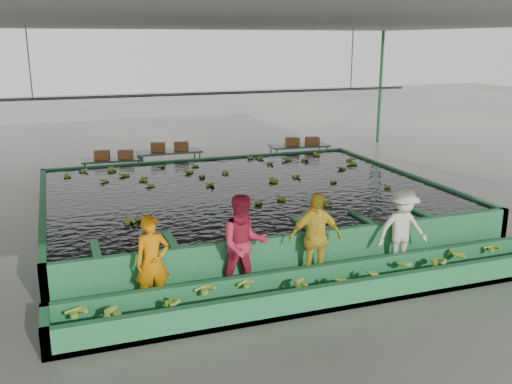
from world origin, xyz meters
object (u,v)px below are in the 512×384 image
object	(u,v)px
flotation_tank	(243,203)
worker_b	(244,245)
sorting_trough	(332,286)
box_stack_left	(114,159)
worker_c	(315,238)
worker_a	(152,262)
worker_d	(402,229)
packing_table_mid	(170,165)
box_stack_right	(302,145)
packing_table_left	(113,172)
box_stack_mid	(170,151)
packing_table_right	(299,158)

from	to	relation	value
flotation_tank	worker_b	bearing A→B (deg)	-108.29
sorting_trough	box_stack_left	xyz separation A→B (m)	(-2.75, 10.10, 0.62)
worker_c	flotation_tank	bearing A→B (deg)	94.49
sorting_trough	worker_a	world-z (taller)	worker_a
sorting_trough	worker_d	bearing A→B (deg)	21.92
worker_a	packing_table_mid	size ratio (longest dim) A/B	0.78
box_stack_right	packing_table_left	bearing A→B (deg)	178.49
sorting_trough	box_stack_mid	world-z (taller)	box_stack_mid
sorting_trough	worker_b	xyz separation A→B (m)	(-1.42, 0.80, 0.70)
worker_d	box_stack_mid	bearing A→B (deg)	111.08
worker_b	packing_table_right	world-z (taller)	worker_b
sorting_trough	packing_table_right	world-z (taller)	packing_table_right
packing_table_left	box_stack_left	distance (m)	0.44
worker_d	worker_a	bearing A→B (deg)	-175.74
packing_table_left	box_stack_mid	size ratio (longest dim) A/B	1.50
sorting_trough	worker_c	xyz separation A→B (m)	(0.02, 0.80, 0.66)
flotation_tank	box_stack_right	distance (m)	6.18
flotation_tank	worker_c	size ratio (longest dim) A/B	5.50
worker_a	packing_table_mid	xyz separation A→B (m)	(2.21, 9.49, -0.35)
sorting_trough	worker_a	bearing A→B (deg)	165.58
worker_b	worker_d	distance (m)	3.41
flotation_tank	box_stack_right	bearing A→B (deg)	51.24
worker_d	box_stack_right	distance (m)	9.29
worker_c	worker_d	world-z (taller)	worker_c
packing_table_left	worker_d	bearing A→B (deg)	-62.57
worker_d	box_stack_left	world-z (taller)	worker_d
worker_a	box_stack_mid	bearing A→B (deg)	73.03
worker_a	worker_b	size ratio (longest dim) A/B	0.88
box_stack_mid	flotation_tank	bearing A→B (deg)	-80.36
worker_a	packing_table_right	distance (m)	11.42
worker_a	box_stack_right	distance (m)	11.46
worker_b	box_stack_mid	bearing A→B (deg)	90.64
flotation_tank	packing_table_mid	bearing A→B (deg)	99.85
worker_b	packing_table_right	bearing A→B (deg)	64.43
worker_d	packing_table_right	size ratio (longest dim) A/B	0.82
worker_a	worker_b	bearing A→B (deg)	-3.76
worker_d	packing_table_mid	size ratio (longest dim) A/B	0.80
sorting_trough	packing_table_right	size ratio (longest dim) A/B	4.77
worker_d	box_stack_right	world-z (taller)	worker_d
worker_a	packing_table_left	bearing A→B (deg)	84.50
worker_a	packing_table_right	size ratio (longest dim) A/B	0.80
packing_table_left	box_stack_right	bearing A→B (deg)	-1.51
box_stack_right	sorting_trough	bearing A→B (deg)	-111.28
packing_table_left	box_stack_mid	distance (m)	2.03
worker_b	flotation_tank	bearing A→B (deg)	75.60
worker_c	sorting_trough	bearing A→B (deg)	-87.44
worker_b	box_stack_left	world-z (taller)	worker_b
packing_table_right	box_stack_right	size ratio (longest dim) A/B	1.73
packing_table_left	flotation_tank	bearing A→B (deg)	-60.40
flotation_tank	box_stack_right	world-z (taller)	box_stack_right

